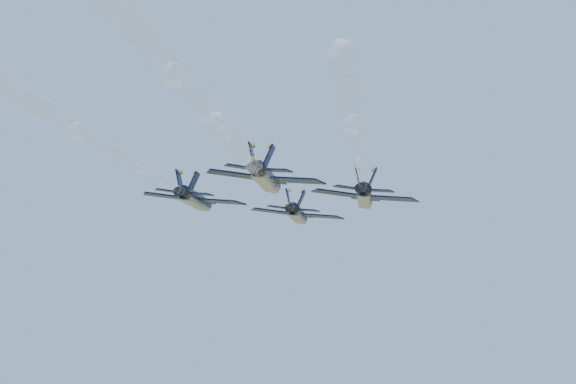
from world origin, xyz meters
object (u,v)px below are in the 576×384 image
at_px(jet_left, 196,200).
at_px(jet_right, 365,197).
at_px(jet_slot, 266,178).
at_px(jet_lead, 298,214).

bearing_deg(jet_left, jet_right, -0.29).
distance_m(jet_left, jet_slot, 15.87).
distance_m(jet_lead, jet_slot, 25.64).
xyz_separation_m(jet_right, jet_slot, (-5.51, -14.61, 0.00)).
height_order(jet_left, jet_right, same).
bearing_deg(jet_slot, jet_left, 128.29).
relative_size(jet_lead, jet_right, 1.00).
bearing_deg(jet_left, jet_slot, -51.71).
bearing_deg(jet_slot, jet_right, 52.28).
height_order(jet_lead, jet_slot, same).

